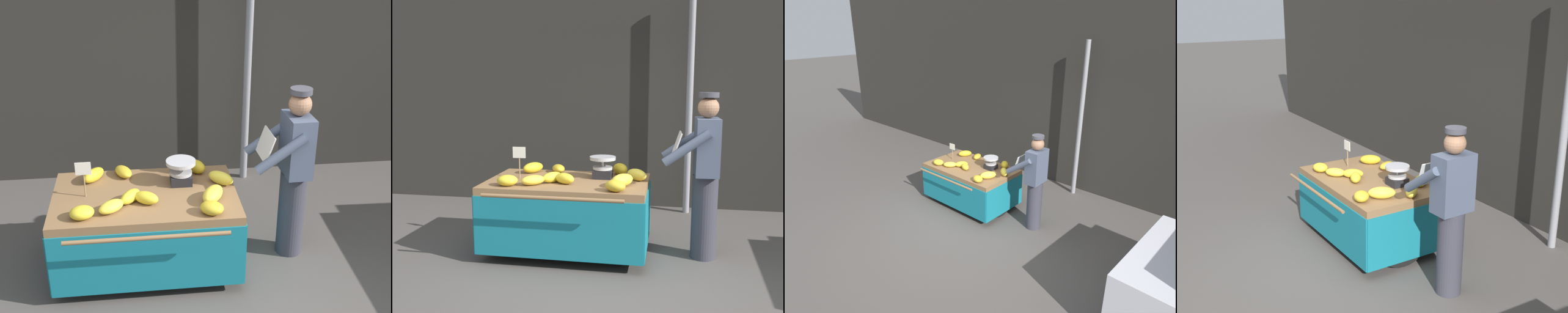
{
  "view_description": "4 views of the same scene",
  "coord_description": "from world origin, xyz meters",
  "views": [
    {
      "loc": [
        -0.63,
        -3.38,
        3.11
      ],
      "look_at": [
        -0.14,
        0.83,
        1.16
      ],
      "focal_mm": 48.31,
      "sensor_mm": 36.0,
      "label": 1
    },
    {
      "loc": [
        0.46,
        -3.77,
        1.82
      ],
      "look_at": [
        -0.37,
        0.81,
        1.06
      ],
      "focal_mm": 42.19,
      "sensor_mm": 36.0,
      "label": 2
    },
    {
      "loc": [
        3.82,
        -3.76,
        3.5
      ],
      "look_at": [
        -0.37,
        0.88,
        1.06
      ],
      "focal_mm": 32.91,
      "sensor_mm": 36.0,
      "label": 3
    },
    {
      "loc": [
        4.36,
        -2.09,
        2.87
      ],
      "look_at": [
        -0.38,
        0.79,
        1.14
      ],
      "focal_mm": 47.55,
      "sensor_mm": 36.0,
      "label": 4
    }
  ],
  "objects": [
    {
      "name": "banana_cart",
      "position": [
        -0.6,
        0.87,
        0.58
      ],
      "size": [
        1.7,
        1.25,
        0.79
      ],
      "color": "olive",
      "rests_on": "ground"
    },
    {
      "name": "weighing_scale",
      "position": [
        -0.25,
        1.05,
        0.91
      ],
      "size": [
        0.28,
        0.28,
        0.24
      ],
      "color": "black",
      "rests_on": "banana_cart"
    },
    {
      "name": "ground_plane",
      "position": [
        0.0,
        0.0,
        0.0
      ],
      "size": [
        60.0,
        60.0,
        0.0
      ],
      "primitive_type": "plane",
      "color": "#514C47"
    },
    {
      "name": "banana_bunch_9",
      "position": [
        -0.89,
        0.58,
        0.84
      ],
      "size": [
        0.28,
        0.27,
        0.1
      ],
      "primitive_type": "ellipsoid",
      "rotation": [
        0.0,
        0.0,
        2.3
      ],
      "color": "yellow",
      "rests_on": "banana_cart"
    },
    {
      "name": "banana_bunch_5",
      "position": [
        -0.79,
        1.26,
        0.84
      ],
      "size": [
        0.23,
        0.28,
        0.09
      ],
      "primitive_type": "ellipsoid",
      "rotation": [
        0.0,
        0.0,
        0.44
      ],
      "color": "gold",
      "rests_on": "banana_cart"
    },
    {
      "name": "banana_bunch_4",
      "position": [
        -0.08,
        1.25,
        0.86
      ],
      "size": [
        0.24,
        0.26,
        0.13
      ],
      "primitive_type": "ellipsoid",
      "rotation": [
        0.0,
        0.0,
        0.61
      ],
      "color": "gold",
      "rests_on": "banana_cart"
    },
    {
      "name": "banana_bunch_2",
      "position": [
        -0.59,
        0.69,
        0.85
      ],
      "size": [
        0.26,
        0.22,
        0.11
      ],
      "primitive_type": "ellipsoid",
      "rotation": [
        0.0,
        0.0,
        1.04
      ],
      "color": "yellow",
      "rests_on": "banana_cart"
    },
    {
      "name": "banana_bunch_7",
      "position": [
        0.12,
        0.98,
        0.85
      ],
      "size": [
        0.28,
        0.27,
        0.12
      ],
      "primitive_type": "ellipsoid",
      "rotation": [
        0.0,
        0.0,
        0.8
      ],
      "color": "yellow",
      "rests_on": "banana_cart"
    },
    {
      "name": "banana_bunch_1",
      "position": [
        -0.73,
        0.73,
        0.85
      ],
      "size": [
        0.24,
        0.27,
        0.11
      ],
      "primitive_type": "ellipsoid",
      "rotation": [
        0.0,
        0.0,
        2.52
      ],
      "color": "yellow",
      "rests_on": "banana_cart"
    },
    {
      "name": "street_pole",
      "position": [
        0.7,
        2.64,
        1.56
      ],
      "size": [
        0.09,
        0.09,
        3.11
      ],
      "primitive_type": "cylinder",
      "color": "gray",
      "rests_on": "ground"
    },
    {
      "name": "banana_bunch_3",
      "position": [
        -0.04,
        0.45,
        0.85
      ],
      "size": [
        0.26,
        0.24,
        0.11
      ],
      "primitive_type": "ellipsoid",
      "rotation": [
        0.0,
        0.0,
        1.04
      ],
      "color": "gold",
      "rests_on": "banana_cart"
    },
    {
      "name": "back_wall",
      "position": [
        0.0,
        3.01,
        2.08
      ],
      "size": [
        16.0,
        0.24,
        4.16
      ],
      "primitive_type": "cube",
      "color": "#2D2B26",
      "rests_on": "ground"
    },
    {
      "name": "vendor_person",
      "position": [
        0.81,
        0.96,
        0.87
      ],
      "size": [
        0.59,
        0.53,
        1.71
      ],
      "color": "#383842",
      "rests_on": "ground"
    },
    {
      "name": "banana_bunch_6",
      "position": [
        -1.08,
        1.19,
        0.85
      ],
      "size": [
        0.25,
        0.29,
        0.12
      ],
      "primitive_type": "ellipsoid",
      "rotation": [
        0.0,
        0.0,
        2.53
      ],
      "color": "gold",
      "rests_on": "banana_cart"
    },
    {
      "name": "banana_bunch_8",
      "position": [
        -0.0,
        0.68,
        0.85
      ],
      "size": [
        0.28,
        0.33,
        0.13
      ],
      "primitive_type": "ellipsoid",
      "rotation": [
        0.0,
        0.0,
        2.63
      ],
      "color": "yellow",
      "rests_on": "banana_cart"
    },
    {
      "name": "price_sign",
      "position": [
        -1.13,
        0.88,
        1.04
      ],
      "size": [
        0.14,
        0.01,
        0.34
      ],
      "color": "#997A51",
      "rests_on": "banana_cart"
    },
    {
      "name": "banana_bunch_0",
      "position": [
        -1.13,
        0.5,
        0.85
      ],
      "size": [
        0.23,
        0.2,
        0.11
      ],
      "primitive_type": "ellipsoid",
      "rotation": [
        0.0,
        0.0,
        1.74
      ],
      "color": "yellow",
      "rests_on": "banana_cart"
    }
  ]
}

